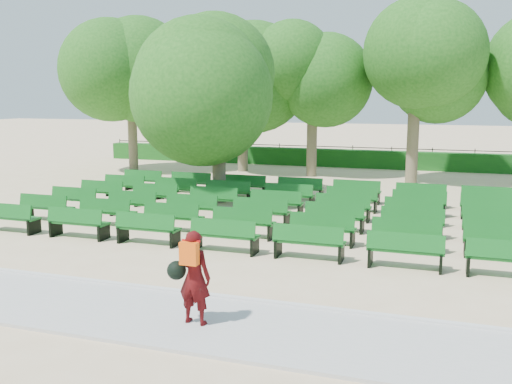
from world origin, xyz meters
TOP-DOWN VIEW (x-y plane):
  - ground at (0.00, 0.00)m, footprint 120.00×120.00m
  - paving at (0.00, -7.40)m, footprint 30.00×2.20m
  - curb at (0.00, -6.25)m, footprint 30.00×0.12m
  - hedge at (0.00, 14.00)m, footprint 26.00×0.70m
  - fence at (0.00, 14.40)m, footprint 26.00×0.10m
  - tree_line at (0.00, 10.00)m, footprint 21.80×6.80m
  - bench_array at (0.75, 0.47)m, footprint 1.62×0.51m
  - tree_among at (-1.81, 2.76)m, footprint 4.58×4.58m
  - person at (1.93, -7.52)m, footprint 0.74×0.45m

SIDE VIEW (x-z plane):
  - ground at x=0.00m, z-range 0.00..0.00m
  - fence at x=0.00m, z-range -0.51..0.51m
  - tree_line at x=0.00m, z-range -3.52..3.52m
  - paving at x=0.00m, z-range 0.00..0.06m
  - curb at x=0.00m, z-range 0.00..0.10m
  - bench_array at x=0.75m, z-range -0.43..0.60m
  - hedge at x=0.00m, z-range 0.00..0.90m
  - person at x=1.93m, z-range 0.09..1.63m
  - tree_among at x=-1.81m, z-range 1.01..7.20m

